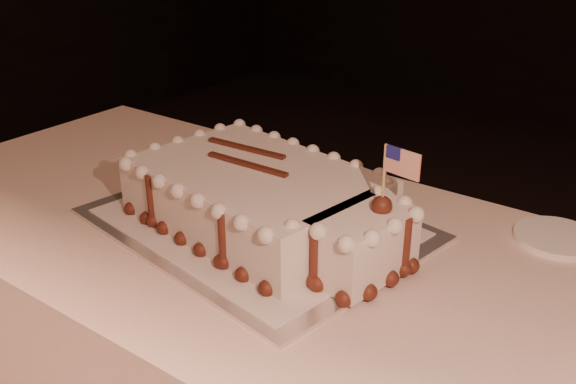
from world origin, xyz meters
The scene contains 4 objects.
cake_board centered at (-0.35, 0.62, 0.75)m, with size 0.63×0.47×0.01m, color silver.
doily centered at (-0.35, 0.62, 0.76)m, with size 0.56×0.43×0.00m, color silver.
sheet_cake centered at (-0.31, 0.61, 0.82)m, with size 0.62×0.41×0.24m.
side_plate centered at (0.16, 0.91, 0.76)m, with size 0.16×0.16×0.01m, color white.
Camera 1 is at (0.38, -0.27, 1.35)m, focal length 40.00 mm.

